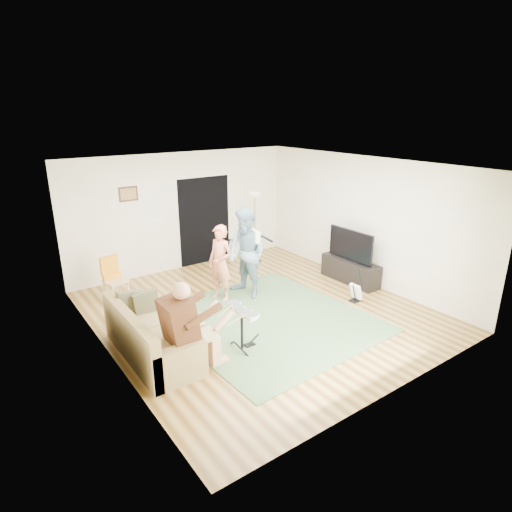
{
  "coord_description": "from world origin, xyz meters",
  "views": [
    {
      "loc": [
        -4.27,
        -5.87,
        3.59
      ],
      "look_at": [
        0.15,
        0.3,
        0.98
      ],
      "focal_mm": 30.0,
      "sensor_mm": 36.0,
      "label": 1
    }
  ],
  "objects_px": {
    "guitar_spare": "(356,291)",
    "torchiere_lamp": "(255,215)",
    "singer": "(220,263)",
    "tv_cabinet": "(350,271)",
    "sofa": "(148,341)",
    "guitarist": "(246,253)",
    "television": "(351,245)",
    "dining_chair": "(115,285)",
    "drum_kit": "(242,331)"
  },
  "relations": [
    {
      "from": "singer",
      "to": "guitar_spare",
      "type": "xyz_separation_m",
      "value": [
        2.1,
        -1.64,
        -0.55
      ]
    },
    {
      "from": "guitarist",
      "to": "television",
      "type": "distance_m",
      "value": 2.33
    },
    {
      "from": "sofa",
      "to": "dining_chair",
      "type": "bearing_deg",
      "value": 83.01
    },
    {
      "from": "sofa",
      "to": "guitar_spare",
      "type": "bearing_deg",
      "value": -6.52
    },
    {
      "from": "guitarist",
      "to": "television",
      "type": "height_order",
      "value": "guitarist"
    },
    {
      "from": "sofa",
      "to": "tv_cabinet",
      "type": "height_order",
      "value": "sofa"
    },
    {
      "from": "television",
      "to": "sofa",
      "type": "bearing_deg",
      "value": -176.21
    },
    {
      "from": "guitar_spare",
      "to": "singer",
      "type": "bearing_deg",
      "value": 141.99
    },
    {
      "from": "tv_cabinet",
      "to": "television",
      "type": "distance_m",
      "value": 0.6
    },
    {
      "from": "singer",
      "to": "tv_cabinet",
      "type": "bearing_deg",
      "value": 56.24
    },
    {
      "from": "tv_cabinet",
      "to": "dining_chair",
      "type": "bearing_deg",
      "value": 155.85
    },
    {
      "from": "tv_cabinet",
      "to": "sofa",
      "type": "bearing_deg",
      "value": -176.25
    },
    {
      "from": "torchiere_lamp",
      "to": "singer",
      "type": "bearing_deg",
      "value": -142.37
    },
    {
      "from": "guitar_spare",
      "to": "tv_cabinet",
      "type": "height_order",
      "value": "guitar_spare"
    },
    {
      "from": "guitarist",
      "to": "torchiere_lamp",
      "type": "relative_size",
      "value": 1.04
    },
    {
      "from": "guitar_spare",
      "to": "torchiere_lamp",
      "type": "relative_size",
      "value": 0.42
    },
    {
      "from": "singer",
      "to": "torchiere_lamp",
      "type": "distance_m",
      "value": 2.34
    },
    {
      "from": "singer",
      "to": "torchiere_lamp",
      "type": "relative_size",
      "value": 0.88
    },
    {
      "from": "sofa",
      "to": "tv_cabinet",
      "type": "xyz_separation_m",
      "value": [
        4.79,
        0.31,
        -0.02
      ]
    },
    {
      "from": "singer",
      "to": "television",
      "type": "relative_size",
      "value": 1.3
    },
    {
      "from": "dining_chair",
      "to": "tv_cabinet",
      "type": "bearing_deg",
      "value": -37.45
    },
    {
      "from": "guitar_spare",
      "to": "dining_chair",
      "type": "distance_m",
      "value": 4.74
    },
    {
      "from": "guitarist",
      "to": "television",
      "type": "xyz_separation_m",
      "value": [
        2.23,
        -0.7,
        -0.05
      ]
    },
    {
      "from": "guitar_spare",
      "to": "tv_cabinet",
      "type": "relative_size",
      "value": 0.52
    },
    {
      "from": "singer",
      "to": "guitarist",
      "type": "xyz_separation_m",
      "value": [
        0.5,
        -0.16,
        0.14
      ]
    },
    {
      "from": "sofa",
      "to": "dining_chair",
      "type": "relative_size",
      "value": 2.23
    },
    {
      "from": "guitarist",
      "to": "torchiere_lamp",
      "type": "bearing_deg",
      "value": 131.53
    },
    {
      "from": "drum_kit",
      "to": "torchiere_lamp",
      "type": "xyz_separation_m",
      "value": [
        2.54,
        3.23,
        0.87
      ]
    },
    {
      "from": "guitarist",
      "to": "tv_cabinet",
      "type": "distance_m",
      "value": 2.47
    },
    {
      "from": "torchiere_lamp",
      "to": "tv_cabinet",
      "type": "height_order",
      "value": "torchiere_lamp"
    },
    {
      "from": "drum_kit",
      "to": "sofa",
      "type": "bearing_deg",
      "value": 153.24
    },
    {
      "from": "drum_kit",
      "to": "dining_chair",
      "type": "distance_m",
      "value": 3.15
    },
    {
      "from": "guitarist",
      "to": "dining_chair",
      "type": "bearing_deg",
      "value": -129.01
    },
    {
      "from": "sofa",
      "to": "guitarist",
      "type": "height_order",
      "value": "guitarist"
    },
    {
      "from": "tv_cabinet",
      "to": "singer",
      "type": "bearing_deg",
      "value": 162.84
    },
    {
      "from": "guitarist",
      "to": "torchiere_lamp",
      "type": "distance_m",
      "value": 2.06
    },
    {
      "from": "guitar_spare",
      "to": "torchiere_lamp",
      "type": "bearing_deg",
      "value": 95.27
    },
    {
      "from": "television",
      "to": "tv_cabinet",
      "type": "bearing_deg",
      "value": 0.0
    },
    {
      "from": "drum_kit",
      "to": "guitar_spare",
      "type": "height_order",
      "value": "guitar_spare"
    },
    {
      "from": "torchiere_lamp",
      "to": "sofa",
      "type": "bearing_deg",
      "value": -146.07
    },
    {
      "from": "television",
      "to": "dining_chair",
      "type": "bearing_deg",
      "value": 155.61
    },
    {
      "from": "sofa",
      "to": "torchiere_lamp",
      "type": "bearing_deg",
      "value": 33.93
    },
    {
      "from": "guitarist",
      "to": "tv_cabinet",
      "type": "relative_size",
      "value": 1.29
    },
    {
      "from": "guitarist",
      "to": "drum_kit",
      "type": "bearing_deg",
      "value": -44.73
    },
    {
      "from": "singer",
      "to": "tv_cabinet",
      "type": "relative_size",
      "value": 1.08
    },
    {
      "from": "torchiere_lamp",
      "to": "television",
      "type": "height_order",
      "value": "torchiere_lamp"
    },
    {
      "from": "singer",
      "to": "torchiere_lamp",
      "type": "xyz_separation_m",
      "value": [
        1.82,
        1.4,
        0.43
      ]
    },
    {
      "from": "sofa",
      "to": "guitar_spare",
      "type": "height_order",
      "value": "sofa"
    },
    {
      "from": "drum_kit",
      "to": "dining_chair",
      "type": "xyz_separation_m",
      "value": [
        -1.0,
        2.98,
        0.01
      ]
    },
    {
      "from": "guitarist",
      "to": "tv_cabinet",
      "type": "xyz_separation_m",
      "value": [
        2.28,
        -0.7,
        -0.65
      ]
    }
  ]
}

